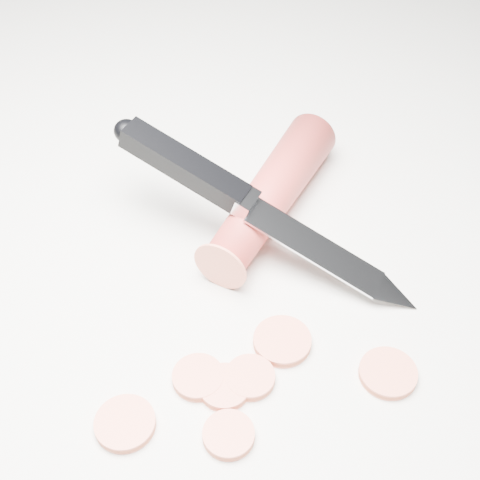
# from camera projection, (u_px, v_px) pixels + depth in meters

# --- Properties ---
(ground) EXTENTS (2.40, 2.40, 0.00)m
(ground) POSITION_uv_depth(u_px,v_px,m) (235.00, 305.00, 0.49)
(ground) COLOR silver
(ground) RESTS_ON ground
(carrot) EXTENTS (0.10, 0.18, 0.04)m
(carrot) POSITION_uv_depth(u_px,v_px,m) (271.00, 194.00, 0.54)
(carrot) COLOR red
(carrot) RESTS_ON ground
(carrot_slice_0) EXTENTS (0.04, 0.04, 0.01)m
(carrot_slice_0) POSITION_uv_depth(u_px,v_px,m) (125.00, 423.00, 0.42)
(carrot_slice_0) COLOR #EF7053
(carrot_slice_0) RESTS_ON ground
(carrot_slice_1) EXTENTS (0.03, 0.03, 0.01)m
(carrot_slice_1) POSITION_uv_depth(u_px,v_px,m) (250.00, 377.00, 0.44)
(carrot_slice_1) COLOR #EF7053
(carrot_slice_1) RESTS_ON ground
(carrot_slice_2) EXTENTS (0.04, 0.04, 0.01)m
(carrot_slice_2) POSITION_uv_depth(u_px,v_px,m) (282.00, 341.00, 0.46)
(carrot_slice_2) COLOR #EF7053
(carrot_slice_2) RESTS_ON ground
(carrot_slice_3) EXTENTS (0.03, 0.03, 0.01)m
(carrot_slice_3) POSITION_uv_depth(u_px,v_px,m) (225.00, 387.00, 0.44)
(carrot_slice_3) COLOR #EF7053
(carrot_slice_3) RESTS_ON ground
(carrot_slice_4) EXTENTS (0.04, 0.04, 0.01)m
(carrot_slice_4) POSITION_uv_depth(u_px,v_px,m) (388.00, 373.00, 0.45)
(carrot_slice_4) COLOR #EF7053
(carrot_slice_4) RESTS_ON ground
(carrot_slice_5) EXTENTS (0.03, 0.03, 0.01)m
(carrot_slice_5) POSITION_uv_depth(u_px,v_px,m) (198.00, 377.00, 0.44)
(carrot_slice_5) COLOR #EF7053
(carrot_slice_5) RESTS_ON ground
(carrot_slice_6) EXTENTS (0.03, 0.03, 0.01)m
(carrot_slice_6) POSITION_uv_depth(u_px,v_px,m) (229.00, 435.00, 0.42)
(carrot_slice_6) COLOR #EF7053
(carrot_slice_6) RESTS_ON ground
(kitchen_knife) EXTENTS (0.25, 0.12, 0.09)m
(kitchen_knife) POSITION_uv_depth(u_px,v_px,m) (264.00, 210.00, 0.50)
(kitchen_knife) COLOR silver
(kitchen_knife) RESTS_ON ground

